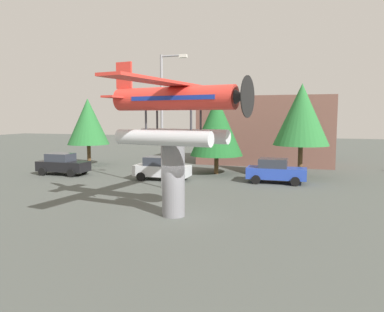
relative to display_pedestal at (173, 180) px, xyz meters
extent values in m
plane|color=#4C514C|center=(0.00, 0.00, -1.74)|extent=(140.00, 140.00, 0.00)
cylinder|color=slate|center=(0.00, 0.00, 0.00)|extent=(1.10, 1.10, 3.48)
cylinder|color=silver|center=(-0.16, -0.99, 2.09)|extent=(4.85, 1.48, 0.70)
cylinder|color=#333338|center=(1.10, -0.69, 2.89)|extent=(0.12, 0.12, 0.90)
cylinder|color=#333338|center=(-1.27, -0.30, 2.89)|extent=(0.12, 0.12, 0.90)
cylinder|color=silver|center=(0.16, 0.99, 2.09)|extent=(4.85, 1.48, 0.70)
cylinder|color=#333338|center=(1.27, 0.30, 2.89)|extent=(0.12, 0.12, 0.90)
cylinder|color=#333338|center=(-1.10, 0.69, 2.89)|extent=(0.12, 0.12, 0.90)
cylinder|color=red|center=(0.00, 0.00, 3.89)|extent=(6.30, 2.10, 1.10)
cube|color=#193399|center=(0.20, -0.03, 3.89)|extent=(4.47, 1.84, 0.20)
cone|color=#262628|center=(3.21, -0.53, 3.89)|extent=(0.84, 0.98, 0.88)
cylinder|color=black|center=(3.60, -0.60, 3.89)|extent=(0.34, 1.78, 1.80)
cube|color=red|center=(0.39, -0.07, 4.50)|extent=(2.80, 10.44, 0.12)
cube|color=red|center=(-2.76, 0.46, 3.99)|extent=(1.15, 2.88, 0.10)
cube|color=red|center=(-2.76, 0.46, 5.09)|extent=(0.91, 0.27, 1.30)
cube|color=black|center=(-13.07, 9.36, -1.02)|extent=(4.20, 1.70, 0.80)
cube|color=#2D333D|center=(-13.32, 9.36, -0.30)|extent=(2.00, 1.56, 0.64)
cylinder|color=black|center=(-11.72, 8.46, -1.42)|extent=(0.64, 0.22, 0.64)
cylinder|color=black|center=(-11.72, 10.26, -1.42)|extent=(0.64, 0.22, 0.64)
cylinder|color=black|center=(-14.42, 8.46, -1.42)|extent=(0.64, 0.22, 0.64)
cylinder|color=black|center=(-14.42, 10.26, -1.42)|extent=(0.64, 0.22, 0.64)
cube|color=silver|center=(-4.36, 9.41, -1.02)|extent=(4.20, 1.70, 0.80)
cube|color=#2D333D|center=(-4.61, 9.41, -0.30)|extent=(2.00, 1.56, 0.64)
cylinder|color=black|center=(-3.01, 8.51, -1.42)|extent=(0.64, 0.22, 0.64)
cylinder|color=black|center=(-3.01, 10.31, -1.42)|extent=(0.64, 0.22, 0.64)
cylinder|color=black|center=(-5.71, 8.51, -1.42)|extent=(0.64, 0.22, 0.64)
cylinder|color=black|center=(-5.71, 10.31, -1.42)|extent=(0.64, 0.22, 0.64)
cube|color=#2847B7|center=(4.00, 10.65, -1.02)|extent=(4.20, 1.70, 0.80)
cube|color=#2D333D|center=(3.75, 10.65, -0.30)|extent=(2.00, 1.56, 0.64)
cylinder|color=black|center=(5.35, 9.75, -1.42)|extent=(0.64, 0.22, 0.64)
cylinder|color=black|center=(5.35, 11.55, -1.42)|extent=(0.64, 0.22, 0.64)
cylinder|color=black|center=(2.65, 9.75, -1.42)|extent=(0.64, 0.22, 0.64)
cylinder|color=black|center=(2.65, 11.55, -1.42)|extent=(0.64, 0.22, 0.64)
cylinder|color=gray|center=(-3.20, 6.57, 2.65)|extent=(0.18, 0.18, 8.78)
cylinder|color=gray|center=(-2.40, 6.57, 6.94)|extent=(1.60, 0.12, 0.12)
cube|color=silver|center=(-1.70, 6.57, 6.89)|extent=(0.50, 0.28, 0.20)
cube|color=brown|center=(1.98, 22.00, 1.63)|extent=(13.07, 6.11, 6.75)
cylinder|color=brown|center=(-14.56, 15.51, -0.72)|extent=(0.36, 0.36, 2.04)
cone|color=#287033|center=(-14.56, 15.51, 2.54)|extent=(4.04, 4.04, 4.48)
cylinder|color=brown|center=(-1.16, 13.57, -0.96)|extent=(0.36, 0.36, 1.55)
cone|color=#1E6028|center=(-1.16, 13.57, 2.24)|extent=(4.37, 4.37, 4.86)
cylinder|color=brown|center=(5.56, 13.76, -0.47)|extent=(0.36, 0.36, 2.54)
cone|color=#287033|center=(5.56, 13.76, 3.19)|extent=(4.30, 4.30, 4.78)
camera|label=1|loc=(6.13, -16.72, 3.07)|focal=35.16mm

